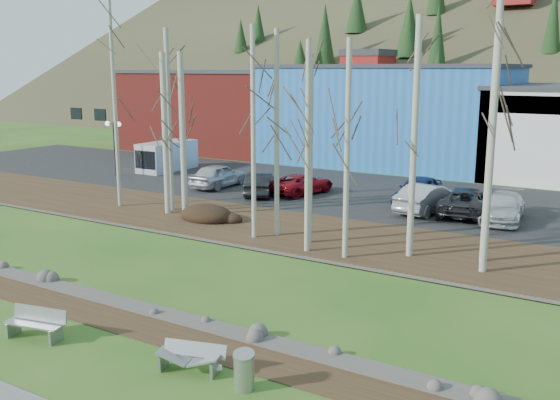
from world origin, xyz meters
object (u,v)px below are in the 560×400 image
Objects in this scene: litter_bin at (244,372)px; car_2 at (302,184)px; van_grey at (165,156)px; bench_damaged at (191,357)px; car_4 at (428,198)px; bench_intact at (36,323)px; car_3 at (418,190)px; street_lamp at (114,133)px; car_1 at (260,184)px; car_6 at (503,207)px; car_5 at (466,201)px; seagull at (217,367)px; car_0 at (218,175)px.

car_2 is (-10.80, 22.14, 0.32)m from litter_bin.
van_grey is (-13.59, 2.45, 0.47)m from car_2.
car_4 reaches higher than bench_damaged.
bench_intact is at bearing -173.99° from litter_bin.
bench_damaged is 23.19m from car_3.
street_lamp is (-25.91, 20.77, 2.86)m from litter_bin.
car_1 is (-5.76, 21.15, 0.39)m from bench_intact.
street_lamp is (-18.81, 21.51, 2.84)m from bench_intact.
van_grey reaches higher than car_2.
car_5 is at bearing 163.20° from car_6.
van_grey is at bearing 112.21° from bench_intact.
seagull is at bearing -1.86° from bench_intact.
car_1 is 0.90× the size of car_6.
bench_damaged is 23.20m from car_1.
car_4 reaches higher than bench_intact.
car_0 is (-9.59, 21.93, 0.46)m from bench_intact.
bench_damaged is at bearing -3.71° from bench_intact.
car_5 is 2.05m from car_6.
bench_damaged is 21.79m from car_5.
litter_bin is at bearing 128.31° from car_2.
car_5 is (0.84, 21.44, 0.73)m from seagull.
street_lamp is 0.86× the size of car_0.
car_6 is (2.01, -0.37, -0.04)m from car_5.
street_lamp is 9.53m from car_0.
litter_bin is at bearing -1.29° from seagull.
car_6 is (3.99, 0.16, -0.09)m from car_4.
street_lamp is 27.77m from car_6.
car_6 is at bearing -8.25° from van_grey.
car_6 is 26.33m from van_grey.
car_1 is (3.83, -0.78, -0.07)m from car_0.
car_3 reaches higher than litter_bin.
bench_intact is 21.93m from car_1.
car_6 reaches higher than litter_bin.
street_lamp is 0.86× the size of car_3.
car_5 is at bearing 61.04° from bench_intact.
street_lamp reaches higher than litter_bin.
car_1 is at bearing 14.70° from car_4.
street_lamp reaches higher than car_2.
car_0 is 1.00× the size of car_3.
car_5 is (3.21, -1.39, -0.05)m from car_3.
litter_bin reaches higher than bench_damaged.
street_lamp reaches higher than seagull.
bench_damaged is 0.76m from seagull.
bench_damaged is at bearing 101.54° from car_4.
car_2 is at bearing -171.24° from car_3.
car_5 is (6.83, 22.52, 0.42)m from bench_intact.
car_5 is at bearing 70.06° from bench_damaged.
bench_damaged is at bearing -105.61° from car_6.
car_0 is at bearing 174.38° from car_6.
litter_bin is (1.77, -0.04, 0.06)m from bench_damaged.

